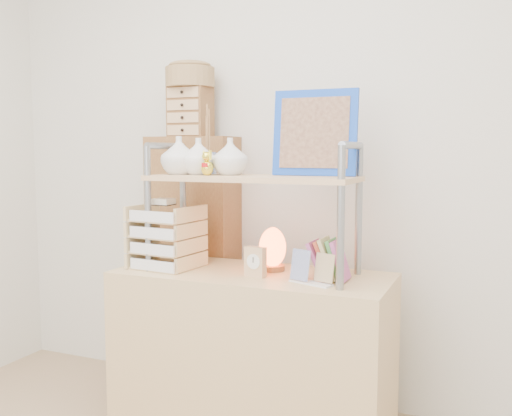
{
  "coord_description": "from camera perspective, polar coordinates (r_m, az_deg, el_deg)",
  "views": [
    {
      "loc": [
        0.97,
        -1.04,
        1.28
      ],
      "look_at": [
        0.02,
        1.2,
        1.03
      ],
      "focal_mm": 40.0,
      "sensor_mm": 36.0,
      "label": 1
    }
  ],
  "objects": [
    {
      "name": "room_shell",
      "position": [
        1.78,
        -11.42,
        19.15
      ],
      "size": [
        3.42,
        3.41,
        2.61
      ],
      "color": "silver",
      "rests_on": "ground"
    },
    {
      "name": "woven_basket",
      "position": [
        3.0,
        -6.61,
        12.84
      ],
      "size": [
        0.25,
        0.25,
        0.1
      ],
      "primitive_type": "cylinder",
      "color": "olive",
      "rests_on": "drawer_chest"
    },
    {
      "name": "desk_clock",
      "position": [
        2.4,
        -0.08,
        -5.41
      ],
      "size": [
        0.09,
        0.05,
        0.13
      ],
      "color": "tan",
      "rests_on": "desk"
    },
    {
      "name": "postcard_stand",
      "position": [
        2.29,
        5.56,
        -6.62
      ],
      "size": [
        0.19,
        0.11,
        0.13
      ],
      "color": "white",
      "rests_on": "desk"
    },
    {
      "name": "desk",
      "position": [
        2.6,
        -0.38,
        -14.57
      ],
      "size": [
        1.2,
        0.5,
        0.75
      ],
      "primitive_type": "cube",
      "color": "tan",
      "rests_on": "ground"
    },
    {
      "name": "hutch",
      "position": [
        2.48,
        -1.83,
        3.87
      ],
      "size": [
        0.9,
        0.34,
        0.79
      ],
      "color": "gray",
      "rests_on": "desk"
    },
    {
      "name": "drawer_chest",
      "position": [
        2.98,
        -6.59,
        9.5
      ],
      "size": [
        0.2,
        0.16,
        0.25
      ],
      "color": "brown",
      "rests_on": "cabinet"
    },
    {
      "name": "salt_lamp",
      "position": [
        2.52,
        1.66,
        -4.07
      ],
      "size": [
        0.13,
        0.12,
        0.19
      ],
      "color": "brown",
      "rests_on": "desk"
    },
    {
      "name": "letter_tray",
      "position": [
        2.6,
        -9.12,
        -3.21
      ],
      "size": [
        0.28,
        0.27,
        0.32
      ],
      "color": "#DAB283",
      "rests_on": "desk"
    },
    {
      "name": "cabinet",
      "position": [
        3.05,
        -6.21,
        -5.68
      ],
      "size": [
        0.46,
        0.26,
        1.35
      ],
      "primitive_type": "cube",
      "rotation": [
        0.0,
        0.0,
        0.04
      ],
      "color": "brown",
      "rests_on": "ground"
    }
  ]
}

